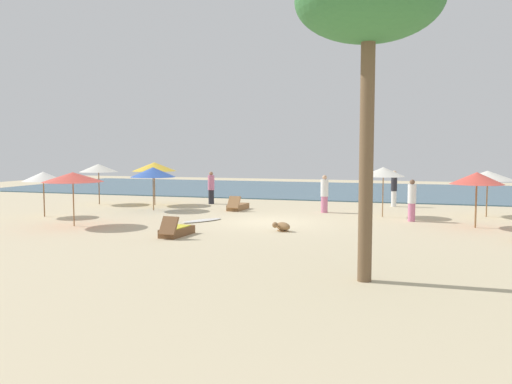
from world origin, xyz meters
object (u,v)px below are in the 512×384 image
at_px(lounger_2, 238,206).
at_px(umbrella_1, 43,176).
at_px(person_3, 394,188).
at_px(dog, 282,226).
at_px(palm_0, 369,5).
at_px(umbrella_0, 99,168).
at_px(umbrella_4, 73,177).
at_px(person_1, 412,200).
at_px(lounger_1, 176,231).
at_px(umbrella_5, 154,167).
at_px(umbrella_6, 488,176).
at_px(surfboard, 202,220).
at_px(umbrella_2, 477,178).
at_px(person_2, 211,188).
at_px(person_0, 324,194).
at_px(umbrella_3, 153,172).
at_px(umbrella_7, 383,172).

bearing_deg(lounger_2, umbrella_1, -145.83).
distance_m(person_3, dog, 10.19).
distance_m(palm_0, dog, 9.31).
height_order(umbrella_0, umbrella_4, umbrella_0).
relative_size(umbrella_0, person_1, 1.26).
height_order(umbrella_4, lounger_1, umbrella_4).
bearing_deg(dog, person_1, 43.09).
relative_size(umbrella_1, dog, 2.72).
distance_m(umbrella_4, person_1, 13.39).
height_order(lounger_1, lounger_2, lounger_1).
bearing_deg(umbrella_5, umbrella_6, -0.06).
distance_m(umbrella_5, surfboard, 7.26).
relative_size(umbrella_2, dog, 2.89).
bearing_deg(umbrella_5, person_2, 28.74).
height_order(umbrella_1, person_1, umbrella_1).
height_order(umbrella_4, person_3, umbrella_4).
height_order(umbrella_1, umbrella_5, umbrella_5).
height_order(umbrella_6, person_0, umbrella_6).
relative_size(umbrella_5, person_3, 1.24).
xyz_separation_m(person_0, palm_0, (3.06, -12.34, 5.13)).
bearing_deg(lounger_1, umbrella_4, 169.00).
height_order(umbrella_2, surfboard, umbrella_2).
xyz_separation_m(lounger_2, person_3, (7.13, 3.78, 0.78)).
distance_m(umbrella_4, palm_0, 13.24).
xyz_separation_m(person_2, surfboard, (2.24, -6.46, -0.84)).
relative_size(dog, surfboard, 0.37).
height_order(umbrella_3, person_2, umbrella_3).
relative_size(umbrella_7, surfboard, 1.12).
height_order(umbrella_7, palm_0, palm_0).
xyz_separation_m(umbrella_2, lounger_2, (-10.40, 2.79, -1.68)).
bearing_deg(umbrella_0, umbrella_5, 8.59).
bearing_deg(umbrella_7, lounger_1, -131.29).
xyz_separation_m(umbrella_1, person_1, (15.29, 3.20, -0.89)).
bearing_deg(person_2, person_3, 9.31).
xyz_separation_m(umbrella_6, lounger_1, (-10.63, -8.62, -1.62)).
height_order(umbrella_6, umbrella_7, umbrella_7).
distance_m(umbrella_3, umbrella_5, 2.45).
bearing_deg(umbrella_7, lounger_2, 174.85).
xyz_separation_m(lounger_1, surfboard, (-0.59, 3.60, -0.14)).
relative_size(umbrella_3, palm_0, 0.31).
xyz_separation_m(umbrella_3, umbrella_6, (14.97, 2.16, -0.04)).
relative_size(umbrella_6, umbrella_7, 1.06).
xyz_separation_m(umbrella_0, person_3, (15.08, 3.43, -0.98)).
distance_m(umbrella_0, lounger_1, 11.91).
bearing_deg(lounger_2, umbrella_3, -160.20).
height_order(umbrella_6, lounger_1, umbrella_6).
bearing_deg(person_0, person_1, -25.95).
xyz_separation_m(umbrella_4, person_2, (1.92, 9.14, -1.00)).
distance_m(umbrella_6, umbrella_7, 4.53).
bearing_deg(umbrella_0, dog, -27.75).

